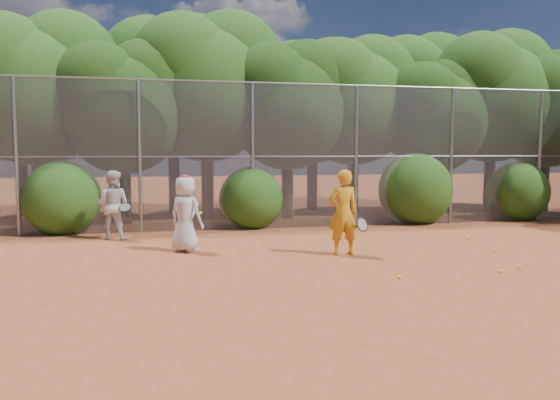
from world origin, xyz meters
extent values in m
plane|color=#994522|center=(0.00, 0.00, 0.00)|extent=(80.00, 80.00, 0.00)
cylinder|color=gray|center=(-7.00, 6.00, 2.00)|extent=(0.09, 0.09, 4.00)
cylinder|color=gray|center=(-4.00, 6.00, 2.00)|extent=(0.09, 0.09, 4.00)
cylinder|color=gray|center=(-1.00, 6.00, 2.00)|extent=(0.09, 0.09, 4.00)
cylinder|color=gray|center=(2.00, 6.00, 2.00)|extent=(0.09, 0.09, 4.00)
cylinder|color=gray|center=(5.00, 6.00, 2.00)|extent=(0.09, 0.09, 4.00)
cylinder|color=gray|center=(8.00, 6.00, 2.00)|extent=(0.09, 0.09, 4.00)
cylinder|color=gray|center=(0.00, 6.00, 4.00)|extent=(20.00, 0.05, 0.05)
cylinder|color=gray|center=(0.00, 6.00, 2.00)|extent=(20.00, 0.04, 0.04)
cube|color=slate|center=(0.00, 6.00, 2.00)|extent=(20.00, 0.02, 4.00)
cylinder|color=black|center=(-7.00, 8.50, 1.26)|extent=(0.38, 0.38, 2.52)
sphere|color=#204912|center=(-7.00, 8.50, 3.73)|extent=(4.03, 4.03, 4.03)
sphere|color=#204912|center=(-6.19, 8.90, 4.74)|extent=(3.23, 3.23, 3.23)
sphere|color=#204912|center=(-7.71, 8.20, 4.54)|extent=(3.02, 3.02, 3.02)
cylinder|color=black|center=(-4.50, 7.80, 1.08)|extent=(0.36, 0.36, 2.17)
sphere|color=black|center=(-4.50, 7.80, 3.21)|extent=(3.47, 3.47, 3.47)
sphere|color=black|center=(-3.81, 8.15, 4.08)|extent=(2.78, 2.78, 2.78)
sphere|color=black|center=(-5.11, 7.54, 3.91)|extent=(2.60, 2.60, 2.60)
cylinder|color=black|center=(-2.00, 8.80, 1.33)|extent=(0.39, 0.39, 2.66)
sphere|color=#204912|center=(-2.00, 8.80, 3.94)|extent=(4.26, 4.26, 4.26)
sphere|color=#204912|center=(-1.15, 9.23, 5.00)|extent=(3.40, 3.40, 3.40)
sphere|color=#204912|center=(-2.74, 8.48, 4.79)|extent=(3.19, 3.19, 3.19)
cylinder|color=black|center=(0.50, 8.20, 1.14)|extent=(0.37, 0.37, 2.27)
sphere|color=black|center=(0.50, 8.20, 3.37)|extent=(3.64, 3.64, 3.64)
sphere|color=black|center=(1.23, 8.56, 4.28)|extent=(2.91, 2.91, 2.91)
sphere|color=black|center=(-0.14, 7.93, 4.10)|extent=(2.73, 2.73, 2.73)
cylinder|color=black|center=(3.00, 9.00, 1.22)|extent=(0.38, 0.38, 2.45)
sphere|color=#204912|center=(3.00, 9.00, 3.63)|extent=(3.92, 3.92, 3.92)
sphere|color=#204912|center=(3.78, 9.39, 4.61)|extent=(3.14, 3.14, 3.14)
sphere|color=#204912|center=(2.31, 8.71, 4.41)|extent=(2.94, 2.94, 2.94)
cylinder|color=black|center=(5.50, 8.00, 1.05)|extent=(0.36, 0.36, 2.10)
sphere|color=black|center=(5.50, 8.00, 3.11)|extent=(3.36, 3.36, 3.36)
sphere|color=black|center=(6.17, 8.34, 3.95)|extent=(2.69, 2.69, 2.69)
sphere|color=black|center=(4.91, 7.75, 3.78)|extent=(2.52, 2.52, 2.52)
cylinder|color=black|center=(8.00, 8.60, 1.29)|extent=(0.39, 0.39, 2.59)
sphere|color=#204912|center=(8.00, 8.60, 3.83)|extent=(4.14, 4.14, 4.14)
sphere|color=#204912|center=(8.83, 9.01, 4.87)|extent=(3.32, 3.32, 3.32)
sphere|color=#204912|center=(7.27, 8.29, 4.66)|extent=(3.11, 3.11, 3.11)
cylinder|color=black|center=(10.00, 8.30, 1.15)|extent=(0.37, 0.37, 2.31)
sphere|color=black|center=(10.00, 8.30, 3.42)|extent=(3.70, 3.70, 3.70)
sphere|color=black|center=(10.74, 8.67, 4.34)|extent=(2.96, 2.96, 2.96)
sphere|color=black|center=(9.35, 8.02, 4.16)|extent=(2.77, 2.77, 2.77)
cylinder|color=black|center=(-8.00, 10.80, 1.31)|extent=(0.39, 0.39, 2.62)
sphere|color=#204912|center=(-8.00, 10.80, 3.88)|extent=(4.20, 4.20, 4.20)
sphere|color=#204912|center=(-7.16, 11.22, 4.94)|extent=(3.36, 3.36, 3.36)
cylinder|color=black|center=(-3.00, 11.00, 1.40)|extent=(0.40, 0.40, 2.80)
sphere|color=#204912|center=(-3.00, 11.00, 4.14)|extent=(4.48, 4.48, 4.48)
sphere|color=#204912|center=(-2.10, 11.45, 5.26)|extent=(3.58, 3.58, 3.58)
sphere|color=#204912|center=(-3.78, 10.66, 5.04)|extent=(3.36, 3.36, 3.36)
cylinder|color=black|center=(2.00, 10.60, 1.26)|extent=(0.38, 0.38, 2.52)
sphere|color=#204912|center=(2.00, 10.60, 3.73)|extent=(4.03, 4.03, 4.03)
sphere|color=#204912|center=(2.81, 11.00, 4.74)|extent=(3.23, 3.23, 3.23)
sphere|color=#204912|center=(1.29, 10.30, 4.54)|extent=(3.02, 3.02, 3.02)
cylinder|color=black|center=(6.50, 11.20, 1.36)|extent=(0.40, 0.40, 2.73)
sphere|color=#204912|center=(6.50, 11.20, 4.04)|extent=(4.37, 4.37, 4.37)
sphere|color=#204912|center=(7.37, 11.64, 5.13)|extent=(3.49, 3.49, 3.49)
sphere|color=#204912|center=(5.74, 10.87, 4.91)|extent=(3.28, 3.28, 3.28)
sphere|color=#204912|center=(-6.00, 6.30, 1.00)|extent=(2.00, 2.00, 2.00)
sphere|color=#204912|center=(-1.00, 6.30, 0.90)|extent=(1.80, 1.80, 1.80)
sphere|color=#204912|center=(4.00, 6.30, 1.10)|extent=(2.20, 2.20, 2.20)
sphere|color=#204912|center=(7.50, 6.30, 0.95)|extent=(1.90, 1.90, 1.90)
imported|color=orange|center=(0.17, 1.80, 0.88)|extent=(0.65, 0.43, 1.76)
torus|color=black|center=(0.52, 1.60, 0.65)|extent=(0.32, 0.23, 0.30)
cylinder|color=black|center=(0.43, 1.79, 0.58)|extent=(0.14, 0.26, 0.12)
imported|color=silver|center=(-2.97, 2.86, 0.81)|extent=(0.93, 0.91, 1.62)
ellipsoid|color=red|center=(-2.97, 2.86, 1.58)|extent=(0.22, 0.22, 0.13)
sphere|color=#E1F12B|center=(-2.67, 2.66, 0.85)|extent=(0.07, 0.07, 0.07)
imported|color=silver|center=(-4.62, 4.97, 0.84)|extent=(0.97, 0.86, 1.67)
torus|color=black|center=(-4.32, 4.67, 0.80)|extent=(0.35, 0.31, 0.22)
cylinder|color=black|center=(-4.28, 4.81, 0.64)|extent=(0.08, 0.21, 0.23)
sphere|color=#E1F12B|center=(3.42, 1.38, 0.03)|extent=(0.07, 0.07, 0.07)
sphere|color=#E1F12B|center=(3.58, 1.53, 0.03)|extent=(0.07, 0.07, 0.07)
sphere|color=#E1F12B|center=(2.88, -0.16, 0.03)|extent=(0.07, 0.07, 0.07)
sphere|color=#E1F12B|center=(0.39, -0.47, 0.03)|extent=(0.07, 0.07, 0.07)
sphere|color=#E1F12B|center=(3.84, 3.12, 0.03)|extent=(0.07, 0.07, 0.07)
sphere|color=#E1F12B|center=(2.34, -0.42, 0.03)|extent=(0.07, 0.07, 0.07)
camera|label=1|loc=(-3.49, -8.79, 2.11)|focal=35.00mm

